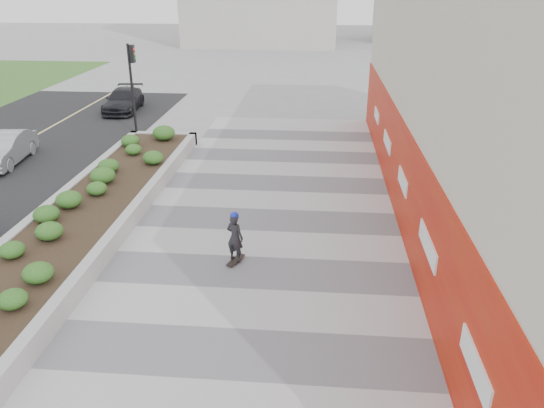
{
  "coord_description": "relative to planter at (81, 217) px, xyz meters",
  "views": [
    {
      "loc": [
        1.38,
        -6.74,
        7.02
      ],
      "look_at": [
        0.2,
        6.93,
        1.1
      ],
      "focal_mm": 35.0,
      "sensor_mm": 36.0,
      "label": 1
    }
  ],
  "objects": [
    {
      "name": "walkway",
      "position": [
        5.5,
        -4.0,
        -0.41
      ],
      "size": [
        8.0,
        36.0,
        0.01
      ],
      "primitive_type": "cube",
      "color": "#A8A8AD",
      "rests_on": "ground"
    },
    {
      "name": "building",
      "position": [
        12.48,
        1.98,
        3.56
      ],
      "size": [
        6.04,
        24.08,
        8.0
      ],
      "color": "beige",
      "rests_on": "ground"
    },
    {
      "name": "planter",
      "position": [
        0.0,
        0.0,
        0.0
      ],
      "size": [
        3.0,
        18.0,
        0.9
      ],
      "color": "#9E9EA0",
      "rests_on": "ground"
    },
    {
      "name": "traffic_signal_near",
      "position": [
        -1.73,
        10.5,
        2.34
      ],
      "size": [
        0.33,
        0.28,
        4.2
      ],
      "color": "black",
      "rests_on": "ground"
    },
    {
      "name": "manhole_cover",
      "position": [
        6.0,
        -4.0,
        -0.42
      ],
      "size": [
        0.44,
        0.44,
        0.01
      ],
      "primitive_type": "cylinder",
      "color": "#595654",
      "rests_on": "ground"
    },
    {
      "name": "skateboarder",
      "position": [
        4.85,
        -1.51,
        0.33
      ],
      "size": [
        0.57,
        0.74,
        1.47
      ],
      "rotation": [
        0.0,
        0.0,
        -0.35
      ],
      "color": "beige",
      "rests_on": "ground"
    },
    {
      "name": "car_silver",
      "position": [
        -5.61,
        5.69,
        0.2
      ],
      "size": [
        1.7,
        3.87,
        1.23
      ],
      "primitive_type": "imported",
      "rotation": [
        0.0,
        0.0,
        0.11
      ],
      "color": "#A6A8AD",
      "rests_on": "ground"
    },
    {
      "name": "car_dark",
      "position": [
        -3.98,
        15.0,
        0.19
      ],
      "size": [
        2.12,
        4.34,
        1.21
      ],
      "primitive_type": "imported",
      "rotation": [
        0.0,
        0.0,
        0.1
      ],
      "color": "black",
      "rests_on": "ground"
    }
  ]
}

